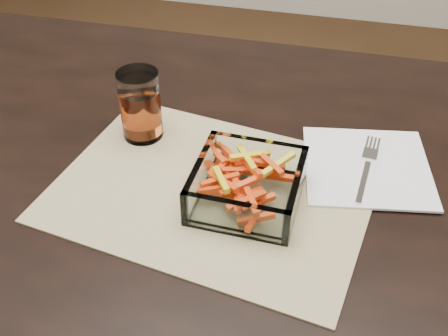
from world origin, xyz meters
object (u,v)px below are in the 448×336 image
at_px(fork, 367,166).
at_px(dining_table, 271,229).
at_px(glass_bowl, 247,188).
at_px(tumbler, 141,107).

bearing_deg(fork, dining_table, -144.74).
distance_m(dining_table, glass_bowl, 0.13).
height_order(glass_bowl, tumbler, tumbler).
height_order(dining_table, fork, fork).
distance_m(dining_table, fork, 0.18).
height_order(tumbler, fork, tumbler).
relative_size(glass_bowl, tumbler, 1.32).
relative_size(tumbler, fork, 0.69).
xyz_separation_m(tumbler, fork, (0.36, -0.00, -0.05)).
height_order(dining_table, glass_bowl, glass_bowl).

